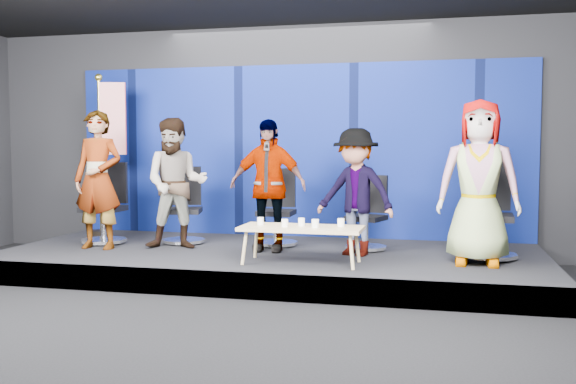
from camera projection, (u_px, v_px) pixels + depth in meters
The scene contains 21 objects.
ground at pixel (204, 324), 6.04m from camera, with size 10.00×10.00×0.00m, color black.
room_walls at pixel (201, 63), 5.86m from camera, with size 10.02×8.02×3.51m.
riser at pixel (271, 262), 8.45m from camera, with size 7.00×3.00×0.30m, color black.
backdrop at pixel (295, 151), 9.76m from camera, with size 7.00×0.08×2.60m, color #061251.
chair_a at pixel (106, 217), 9.09m from camera, with size 0.65×0.65×1.14m.
panelist_a at pixel (98, 180), 8.55m from camera, with size 0.67×0.44×1.85m, color black.
chair_b at pixel (184, 218), 9.10m from camera, with size 0.74×0.74×1.08m.
panelist_b at pixel (176, 184), 8.55m from camera, with size 0.85×0.66×1.75m, color black.
chair_c at pixel (277, 220), 8.89m from camera, with size 0.61×0.61×1.06m.
panelist_c at pixel (268, 185), 8.36m from camera, with size 1.01×0.42×1.72m, color black.
chair_d at pixel (368, 225), 8.52m from camera, with size 0.70×0.70×0.99m.
panelist_d at pixel (356, 192), 8.03m from camera, with size 1.03×0.59×1.60m, color black.
chair_e at pixel (490, 227), 7.86m from camera, with size 0.70×0.70×1.18m.
panelist_e at pixel (479, 182), 7.39m from camera, with size 0.93×0.61×1.91m, color black.
coffee_table at pixel (301, 229), 7.47m from camera, with size 1.43×0.62×0.44m.
mug_a at pixel (260, 221), 7.60m from camera, with size 0.08×0.08×0.09m, color white.
mug_b at pixel (285, 223), 7.42m from camera, with size 0.08×0.08×0.09m, color white.
mug_c at pixel (301, 222), 7.52m from camera, with size 0.08×0.08×0.09m, color white.
mug_d at pixel (315, 223), 7.34m from camera, with size 0.08×0.08×0.10m, color white.
mug_e at pixel (341, 223), 7.44m from camera, with size 0.08×0.08×0.10m, color white.
flag_stand at pixel (108, 151), 9.60m from camera, with size 0.56×0.33×2.45m.
Camera 1 is at (2.14, -5.59, 1.67)m, focal length 40.00 mm.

